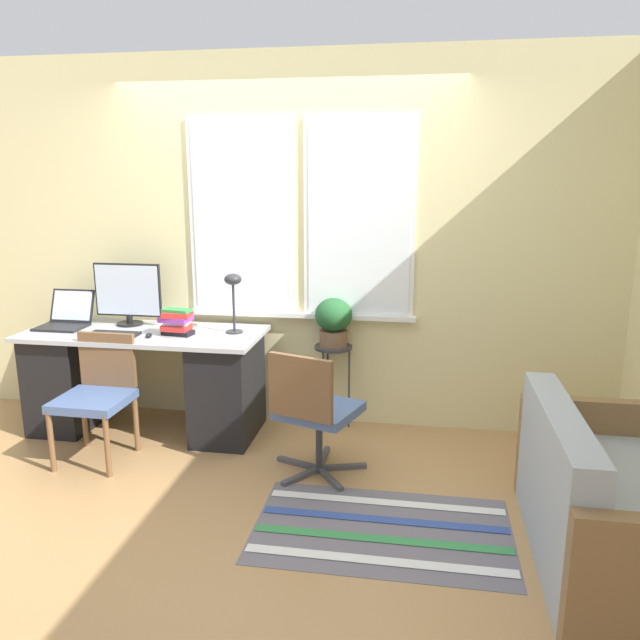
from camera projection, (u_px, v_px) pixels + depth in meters
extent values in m
plane|color=tan|center=(265.00, 459.00, 4.15)|extent=(14.00, 14.00, 0.00)
cube|color=beige|center=(288.00, 244.00, 4.59)|extent=(9.00, 0.06, 2.70)
cube|color=white|center=(242.00, 219.00, 4.56)|extent=(0.80, 0.02, 1.44)
cube|color=white|center=(242.00, 219.00, 4.56)|extent=(0.73, 0.01, 1.37)
cube|color=white|center=(359.00, 220.00, 4.43)|extent=(0.80, 0.02, 1.44)
cube|color=white|center=(359.00, 220.00, 4.42)|extent=(0.73, 0.01, 1.37)
cube|color=white|center=(301.00, 314.00, 4.66)|extent=(1.71, 0.11, 0.04)
cube|color=#B2B7BC|center=(143.00, 334.00, 4.48)|extent=(1.71, 0.70, 0.03)
cube|color=black|center=(69.00, 379.00, 4.66)|extent=(0.40, 0.62, 0.72)
cube|color=black|center=(227.00, 388.00, 4.46)|extent=(0.40, 0.62, 0.72)
cube|color=black|center=(61.00, 327.00, 4.56)|extent=(0.34, 0.25, 0.02)
cube|color=black|center=(72.00, 306.00, 4.69)|extent=(0.34, 0.10, 0.24)
cube|color=silver|center=(72.00, 305.00, 4.69)|extent=(0.30, 0.08, 0.21)
cylinder|color=black|center=(130.00, 324.00, 4.67)|extent=(0.19, 0.19, 0.02)
cylinder|color=black|center=(130.00, 318.00, 4.66)|extent=(0.05, 0.05, 0.06)
cube|color=black|center=(128.00, 290.00, 4.61)|extent=(0.51, 0.02, 0.39)
cube|color=silver|center=(127.00, 290.00, 4.60)|extent=(0.49, 0.01, 0.37)
cube|color=black|center=(114.00, 334.00, 4.37)|extent=(0.35, 0.13, 0.02)
ellipsoid|color=black|center=(149.00, 335.00, 4.30)|extent=(0.04, 0.06, 0.03)
cylinder|color=#2D2D33|center=(235.00, 332.00, 4.44)|extent=(0.12, 0.12, 0.01)
cylinder|color=#2D2D33|center=(234.00, 307.00, 4.40)|extent=(0.02, 0.02, 0.35)
ellipsoid|color=#2D2D33|center=(233.00, 279.00, 4.35)|extent=(0.12, 0.12, 0.08)
cube|color=black|center=(178.00, 332.00, 4.37)|extent=(0.23, 0.15, 0.03)
cube|color=red|center=(176.00, 327.00, 4.37)|extent=(0.19, 0.15, 0.04)
cube|color=white|center=(177.00, 323.00, 4.36)|extent=(0.17, 0.11, 0.03)
cube|color=purple|center=(176.00, 319.00, 4.35)|extent=(0.22, 0.17, 0.03)
cube|color=red|center=(177.00, 314.00, 4.34)|extent=(0.20, 0.17, 0.04)
cube|color=green|center=(177.00, 310.00, 4.33)|extent=(0.21, 0.13, 0.02)
cylinder|color=brown|center=(51.00, 441.00, 3.94)|extent=(0.04, 0.04, 0.42)
cylinder|color=brown|center=(107.00, 446.00, 3.87)|extent=(0.04, 0.04, 0.42)
cylinder|color=brown|center=(84.00, 418.00, 4.31)|extent=(0.04, 0.04, 0.42)
cylinder|color=brown|center=(136.00, 422.00, 4.24)|extent=(0.04, 0.04, 0.42)
cube|color=#4C6699|center=(92.00, 401.00, 4.04)|extent=(0.45, 0.43, 0.06)
cube|color=brown|center=(107.00, 360.00, 4.21)|extent=(0.40, 0.04, 0.37)
cube|color=#47474C|center=(298.00, 463.00, 4.06)|extent=(0.30, 0.13, 0.03)
cube|color=#47474C|center=(301.00, 476.00, 3.89)|extent=(0.21, 0.27, 0.03)
cube|color=#47474C|center=(330.00, 479.00, 3.86)|extent=(0.21, 0.27, 0.03)
cube|color=#47474C|center=(343.00, 467.00, 4.01)|extent=(0.30, 0.12, 0.03)
cube|color=#47474C|center=(323.00, 458.00, 4.14)|extent=(0.04, 0.31, 0.03)
cylinder|color=#333338|center=(319.00, 441.00, 3.95)|extent=(0.04, 0.04, 0.35)
cube|color=#4C6699|center=(319.00, 410.00, 3.90)|extent=(0.57, 0.56, 0.06)
cube|color=brown|center=(300.00, 388.00, 3.65)|extent=(0.41, 0.17, 0.38)
cube|color=#9EA8B2|center=(617.00, 524.00, 3.01)|extent=(0.76, 1.20, 0.41)
cube|color=#9EA8B2|center=(559.00, 446.00, 2.97)|extent=(0.16, 1.20, 0.35)
cube|color=olive|center=(586.00, 449.00, 3.61)|extent=(0.76, 0.09, 0.61)
cylinder|color=#333338|center=(333.00, 347.00, 4.56)|extent=(0.28, 0.28, 0.02)
cylinder|color=#333338|center=(349.00, 389.00, 4.62)|extent=(0.01, 0.01, 0.61)
cylinder|color=#333338|center=(327.00, 383.00, 4.74)|extent=(0.01, 0.01, 0.61)
cylinder|color=#333338|center=(323.00, 392.00, 4.55)|extent=(0.01, 0.01, 0.61)
cylinder|color=brown|center=(333.00, 338.00, 4.55)|extent=(0.20, 0.20, 0.12)
ellipsoid|color=#235B2D|center=(334.00, 315.00, 4.51)|extent=(0.27, 0.27, 0.24)
cube|color=slate|center=(382.00, 530.00, 3.33)|extent=(1.37, 0.84, 0.01)
cube|color=white|center=(378.00, 560.00, 3.05)|extent=(1.34, 0.07, 0.00)
cube|color=#388E4C|center=(381.00, 539.00, 3.23)|extent=(1.34, 0.07, 0.00)
cube|color=#334C99|center=(383.00, 520.00, 3.41)|extent=(1.34, 0.07, 0.00)
cube|color=white|center=(386.00, 502.00, 3.60)|extent=(1.34, 0.07, 0.00)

